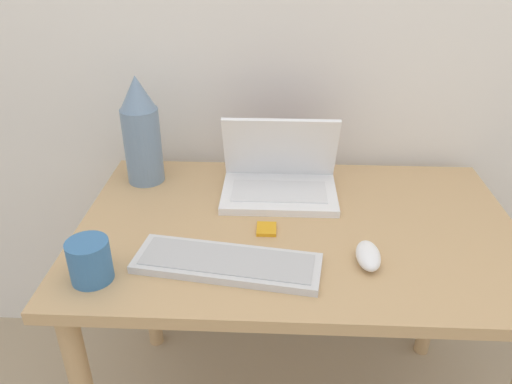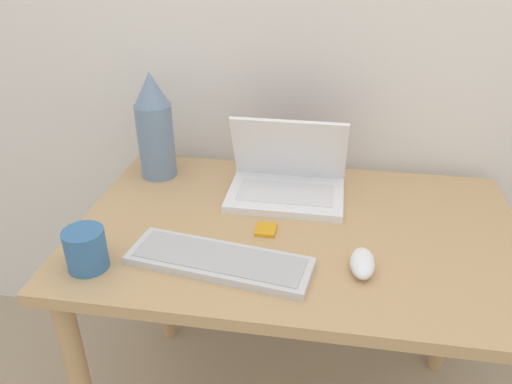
{
  "view_description": "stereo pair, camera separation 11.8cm",
  "coord_description": "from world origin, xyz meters",
  "px_view_note": "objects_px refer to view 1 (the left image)",
  "views": [
    {
      "loc": [
        -0.05,
        -0.7,
        1.39
      ],
      "look_at": [
        -0.1,
        0.32,
        0.82
      ],
      "focal_mm": 35.0,
      "sensor_mm": 36.0,
      "label": 1
    },
    {
      "loc": [
        0.06,
        -0.69,
        1.39
      ],
      "look_at": [
        -0.1,
        0.32,
        0.82
      ],
      "focal_mm": 35.0,
      "sensor_mm": 36.0,
      "label": 2
    }
  ],
  "objects_px": {
    "vase": "(141,131)",
    "mug": "(90,261)",
    "keyboard": "(227,263)",
    "laptop": "(279,177)",
    "mouse": "(368,256)",
    "mp3_player": "(266,229)"
  },
  "relations": [
    {
      "from": "keyboard",
      "to": "mug",
      "type": "relative_size",
      "value": 4.53
    },
    {
      "from": "vase",
      "to": "keyboard",
      "type": "bearing_deg",
      "value": -55.56
    },
    {
      "from": "mp3_player",
      "to": "mug",
      "type": "bearing_deg",
      "value": -151.06
    },
    {
      "from": "mouse",
      "to": "mp3_player",
      "type": "xyz_separation_m",
      "value": [
        -0.23,
        0.12,
        -0.02
      ]
    },
    {
      "from": "vase",
      "to": "mug",
      "type": "xyz_separation_m",
      "value": [
        -0.01,
        -0.45,
        -0.1
      ]
    },
    {
      "from": "laptop",
      "to": "mug",
      "type": "height_order",
      "value": "laptop"
    },
    {
      "from": "laptop",
      "to": "keyboard",
      "type": "height_order",
      "value": "laptop"
    },
    {
      "from": "keyboard",
      "to": "mouse",
      "type": "bearing_deg",
      "value": 5.14
    },
    {
      "from": "keyboard",
      "to": "vase",
      "type": "xyz_separation_m",
      "value": [
        -0.27,
        0.4,
        0.14
      ]
    },
    {
      "from": "mug",
      "to": "keyboard",
      "type": "bearing_deg",
      "value": 10.85
    },
    {
      "from": "keyboard",
      "to": "mp3_player",
      "type": "bearing_deg",
      "value": 60.75
    },
    {
      "from": "keyboard",
      "to": "vase",
      "type": "height_order",
      "value": "vase"
    },
    {
      "from": "mp3_player",
      "to": "keyboard",
      "type": "bearing_deg",
      "value": -119.25
    },
    {
      "from": "mp3_player",
      "to": "mug",
      "type": "xyz_separation_m",
      "value": [
        -0.36,
        -0.2,
        0.04
      ]
    },
    {
      "from": "keyboard",
      "to": "mouse",
      "type": "relative_size",
      "value": 4.07
    },
    {
      "from": "laptop",
      "to": "mp3_player",
      "type": "relative_size",
      "value": 5.59
    },
    {
      "from": "keyboard",
      "to": "vase",
      "type": "distance_m",
      "value": 0.5
    },
    {
      "from": "vase",
      "to": "mouse",
      "type": "bearing_deg",
      "value": -32.49
    },
    {
      "from": "mouse",
      "to": "vase",
      "type": "distance_m",
      "value": 0.7
    },
    {
      "from": "mug",
      "to": "laptop",
      "type": "bearing_deg",
      "value": 45.11
    },
    {
      "from": "mouse",
      "to": "mug",
      "type": "bearing_deg",
      "value": -172.13
    },
    {
      "from": "laptop",
      "to": "mug",
      "type": "bearing_deg",
      "value": -134.89
    }
  ]
}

